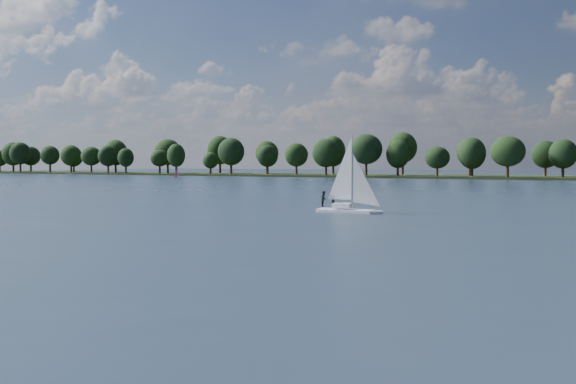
% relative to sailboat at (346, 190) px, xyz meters
% --- Properties ---
extents(ground, '(700.00, 700.00, 0.00)m').
position_rel_sailboat_xyz_m(ground, '(3.03, 47.95, -2.26)').
color(ground, '#233342').
rests_on(ground, ground).
extents(far_shore, '(660.00, 40.00, 1.50)m').
position_rel_sailboat_xyz_m(far_shore, '(3.03, 159.95, -2.26)').
color(far_shore, black).
rests_on(far_shore, ground).
extents(sailboat, '(6.25, 2.16, 8.09)m').
position_rel_sailboat_xyz_m(sailboat, '(0.00, 0.00, 0.00)').
color(sailboat, white).
rests_on(sailboat, ground).
extents(dinghy_pink, '(2.61, 2.47, 4.13)m').
position_rel_sailboat_xyz_m(dinghy_pink, '(-108.10, 104.95, -1.29)').
color(dinghy_pink, white).
rests_on(dinghy_pink, ground).
extents(pontoon, '(4.04, 2.08, 0.50)m').
position_rel_sailboat_xyz_m(pontoon, '(-197.81, 140.26, -2.26)').
color(pontoon, '#575A5C').
rests_on(pontoon, ground).
extents(treeline, '(562.54, 73.61, 18.02)m').
position_rel_sailboat_xyz_m(treeline, '(-13.24, 156.01, 5.76)').
color(treeline, black).
rests_on(treeline, ground).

